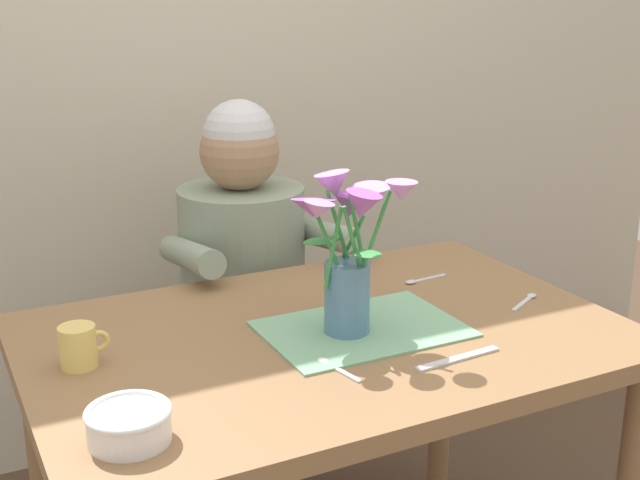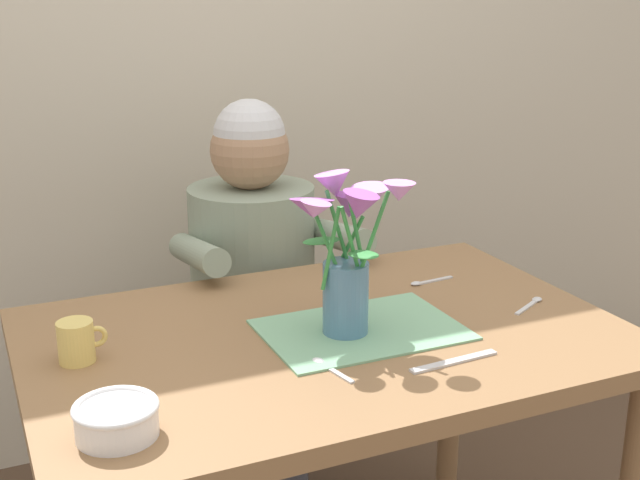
# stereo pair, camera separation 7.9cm
# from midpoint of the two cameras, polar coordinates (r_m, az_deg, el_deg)

# --- Properties ---
(wood_panel_backdrop) EXTENTS (4.00, 0.10, 2.50)m
(wood_panel_backdrop) POSITION_cam_midpoint_polar(r_m,az_deg,el_deg) (2.56, -11.58, 13.03)
(wood_panel_backdrop) COLOR beige
(wood_panel_backdrop) RESTS_ON ground_plane
(dining_table) EXTENTS (1.20, 0.80, 0.74)m
(dining_table) POSITION_cam_midpoint_polar(r_m,az_deg,el_deg) (1.75, -0.83, -9.19)
(dining_table) COLOR olive
(dining_table) RESTS_ON ground_plane
(seated_person) EXTENTS (0.45, 0.47, 1.14)m
(seated_person) POSITION_cam_midpoint_polar(r_m,az_deg,el_deg) (2.32, -6.17, -4.59)
(seated_person) COLOR #4C4C56
(seated_person) RESTS_ON ground_plane
(striped_placemat) EXTENTS (0.40, 0.28, 0.00)m
(striped_placemat) POSITION_cam_midpoint_polar(r_m,az_deg,el_deg) (1.71, 1.60, -6.12)
(striped_placemat) COLOR #7AB289
(striped_placemat) RESTS_ON dining_table
(flower_vase) EXTENTS (0.24, 0.23, 0.33)m
(flower_vase) POSITION_cam_midpoint_polar(r_m,az_deg,el_deg) (1.64, 0.51, -0.39)
(flower_vase) COLOR teal
(flower_vase) RESTS_ON dining_table
(ceramic_bowl) EXTENTS (0.14, 0.14, 0.06)m
(ceramic_bowl) POSITION_cam_midpoint_polar(r_m,az_deg,el_deg) (1.35, -14.63, -12.08)
(ceramic_bowl) COLOR white
(ceramic_bowl) RESTS_ON dining_table
(dinner_knife) EXTENTS (0.19, 0.03, 0.00)m
(dinner_knife) POSITION_cam_midpoint_polar(r_m,az_deg,el_deg) (1.60, 8.02, -8.06)
(dinner_knife) COLOR silver
(dinner_knife) RESTS_ON dining_table
(coffee_cup) EXTENTS (0.09, 0.07, 0.08)m
(coffee_cup) POSITION_cam_midpoint_polar(r_m,az_deg,el_deg) (1.62, -17.55, -6.98)
(coffee_cup) COLOR #E5C666
(coffee_cup) RESTS_ON dining_table
(spoon_0) EXTENTS (0.11, 0.07, 0.01)m
(spoon_0) POSITION_cam_midpoint_polar(r_m,az_deg,el_deg) (1.91, 12.87, -3.99)
(spoon_0) COLOR silver
(spoon_0) RESTS_ON dining_table
(spoon_1) EXTENTS (0.04, 0.12, 0.01)m
(spoon_1) POSITION_cam_midpoint_polar(r_m,az_deg,el_deg) (1.55, -0.63, -8.65)
(spoon_1) COLOR silver
(spoon_1) RESTS_ON dining_table
(spoon_2) EXTENTS (0.12, 0.03, 0.01)m
(spoon_2) POSITION_cam_midpoint_polar(r_m,az_deg,el_deg) (1.99, 5.71, -2.77)
(spoon_2) COLOR silver
(spoon_2) RESTS_ON dining_table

